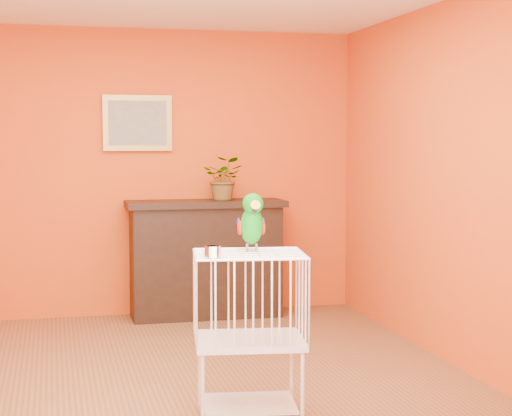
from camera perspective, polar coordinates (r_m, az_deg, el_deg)
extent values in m
plane|color=brown|center=(5.82, -5.55, -11.40)|extent=(4.50, 4.50, 0.00)
plane|color=#C55112|center=(7.84, -7.89, 2.34)|extent=(4.00, 0.00, 4.00)
plane|color=#C55112|center=(3.40, -0.48, -0.51)|extent=(4.00, 0.00, 4.00)
plane|color=#C55112|center=(6.20, 12.98, 1.68)|extent=(0.00, 4.50, 4.50)
cube|color=black|center=(7.75, -3.37, -3.59)|extent=(1.33, 0.44, 1.00)
cube|color=black|center=(7.70, -3.39, 0.29)|extent=(1.42, 0.51, 0.06)
cube|color=black|center=(7.56, -3.11, -3.81)|extent=(0.93, 0.02, 0.50)
cube|color=maroon|center=(7.67, -5.34, -4.53)|extent=(0.06, 0.20, 0.31)
cube|color=#2C4623|center=(7.69, -4.69, -4.51)|extent=(0.06, 0.20, 0.31)
cube|color=maroon|center=(7.70, -3.95, -4.49)|extent=(0.06, 0.20, 0.31)
cube|color=#2C4623|center=(7.72, -3.14, -4.46)|extent=(0.06, 0.20, 0.31)
cube|color=maroon|center=(7.74, -2.32, -4.43)|extent=(0.06, 0.20, 0.31)
imported|color=#26722D|center=(7.76, -2.19, 1.68)|extent=(0.48, 0.50, 0.31)
cube|color=#A68B3B|center=(7.81, -7.91, 5.64)|extent=(0.62, 0.03, 0.50)
cube|color=gray|center=(7.79, -7.90, 5.64)|extent=(0.52, 0.01, 0.40)
cube|color=white|center=(5.07, -0.45, -12.91)|extent=(0.57, 0.47, 0.02)
cube|color=white|center=(4.97, -0.46, -8.84)|extent=(0.68, 0.55, 0.04)
cube|color=white|center=(4.88, -0.46, -3.08)|extent=(0.68, 0.55, 0.01)
cylinder|color=white|center=(4.81, -3.59, -12.19)|extent=(0.02, 0.02, 0.43)
cylinder|color=white|center=(4.86, 3.12, -12.00)|extent=(0.02, 0.02, 0.43)
cylinder|color=white|center=(5.22, -3.77, -10.83)|extent=(0.02, 0.02, 0.43)
cylinder|color=white|center=(5.27, 2.39, -10.69)|extent=(0.02, 0.02, 0.43)
cylinder|color=silver|center=(4.68, -2.91, -2.92)|extent=(0.09, 0.09, 0.06)
cylinder|color=#59544C|center=(4.94, -0.60, -2.68)|extent=(0.02, 0.02, 0.05)
cylinder|color=#59544C|center=(4.95, 0.02, -2.66)|extent=(0.02, 0.02, 0.05)
ellipsoid|color=#07860B|center=(4.93, -0.29, -1.20)|extent=(0.14, 0.20, 0.25)
ellipsoid|color=#07860B|center=(4.88, -0.21, 0.28)|extent=(0.13, 0.13, 0.12)
cone|color=#FFA015|center=(4.83, -0.09, 0.08)|extent=(0.06, 0.08, 0.08)
cone|color=black|center=(4.84, -0.12, -0.17)|extent=(0.03, 0.03, 0.03)
sphere|color=black|center=(4.85, -0.64, 0.41)|extent=(0.02, 0.02, 0.02)
sphere|color=black|center=(4.87, 0.32, 0.42)|extent=(0.02, 0.02, 0.02)
ellipsoid|color=#A50C0C|center=(4.93, -1.08, -1.32)|extent=(0.03, 0.07, 0.08)
ellipsoid|color=navy|center=(4.96, 0.46, -1.29)|extent=(0.03, 0.07, 0.08)
cone|color=#07860B|center=(5.02, -0.46, -2.03)|extent=(0.08, 0.17, 0.13)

